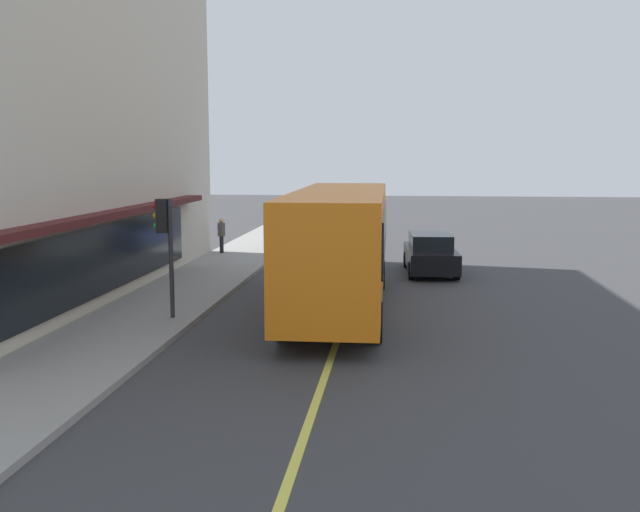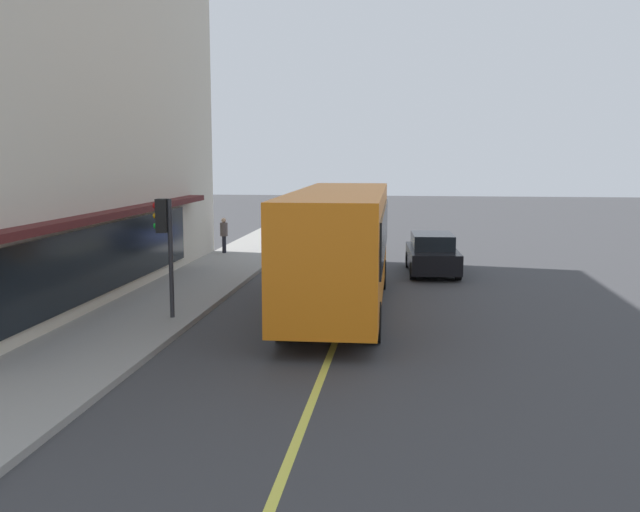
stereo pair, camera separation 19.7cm
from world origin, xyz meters
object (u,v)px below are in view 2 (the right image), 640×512
bus (340,243)px  car_black (432,254)px  pedestrian_by_curb (224,232)px  car_navy (310,235)px  traffic_light (164,229)px

bus → car_black: bus is taller
car_black → pedestrian_by_curb: pedestrian_by_curb is taller
bus → car_navy: size_ratio=2.55×
car_navy → pedestrian_by_curb: bearing=126.0°
car_navy → pedestrian_by_curb: pedestrian_by_curb is taller
traffic_light → car_navy: 15.62m
bus → pedestrian_by_curb: size_ratio=7.09×
traffic_light → car_navy: bearing=-6.8°
car_black → car_navy: 8.36m
traffic_light → car_black: (9.18, -7.40, -1.79)m
car_navy → bus: bearing=-168.6°
pedestrian_by_curb → car_black: bearing=-111.9°
traffic_light → car_black: traffic_light is taller
bus → traffic_light: (-2.09, 4.51, 0.55)m
car_navy → pedestrian_by_curb: (-2.57, 3.54, 0.34)m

